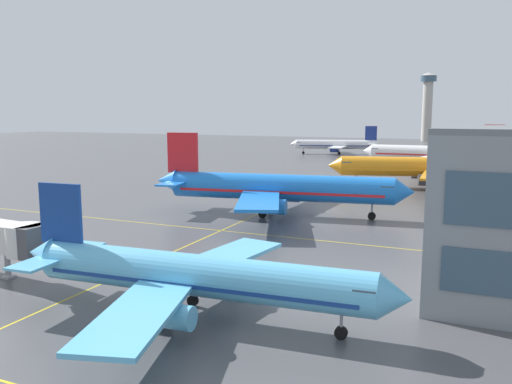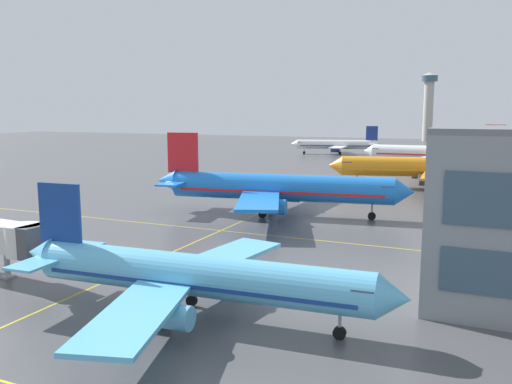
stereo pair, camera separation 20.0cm
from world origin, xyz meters
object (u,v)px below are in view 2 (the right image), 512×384
object	(u,v)px
airliner_third_row	(428,167)
airliner_far_right_stand	(336,145)
airliner_far_left_stand	(435,153)
control_tower	(429,101)
airliner_front_gate	(192,275)
airliner_second_row	(277,188)

from	to	relation	value
airliner_third_row	airliner_far_right_stand	xyz separation A→B (m)	(-41.58, 80.24, -0.78)
airliner_far_left_stand	control_tower	world-z (taller)	control_tower
airliner_front_gate	airliner_far_left_stand	world-z (taller)	airliner_far_left_stand
airliner_front_gate	control_tower	world-z (taller)	control_tower
airliner_third_row	airliner_far_left_stand	xyz separation A→B (m)	(-2.58, 42.39, -0.12)
airliner_far_right_stand	airliner_second_row	bearing A→B (deg)	-79.18
airliner_second_row	airliner_third_row	xyz separation A→B (m)	(18.51, 40.47, 0.06)
airliner_front_gate	airliner_far_right_stand	xyz separation A→B (m)	(-32.35, 162.26, 0.17)
airliner_far_right_stand	airliner_far_left_stand	bearing A→B (deg)	-44.14
airliner_far_left_stand	airliner_second_row	bearing A→B (deg)	-100.88
airliner_far_left_stand	control_tower	bearing A→B (deg)	96.76
airliner_second_row	airliner_far_right_stand	distance (m)	122.89
airliner_far_right_stand	control_tower	world-z (taller)	control_tower
airliner_front_gate	airliner_far_left_stand	xyz separation A→B (m)	(6.65, 124.42, 0.83)
airliner_front_gate	airliner_far_right_stand	world-z (taller)	airliner_far_right_stand
airliner_far_left_stand	airliner_far_right_stand	bearing A→B (deg)	135.86
airliner_far_left_stand	airliner_far_right_stand	world-z (taller)	airliner_far_left_stand
airliner_third_row	control_tower	bearing A→B (deg)	96.03
airliner_far_right_stand	airliner_front_gate	bearing A→B (deg)	-78.73
airliner_far_left_stand	airliner_front_gate	bearing A→B (deg)	-93.06
airliner_far_left_stand	control_tower	size ratio (longest dim) A/B	1.09
airliner_second_row	airliner_far_left_stand	bearing A→B (deg)	79.12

